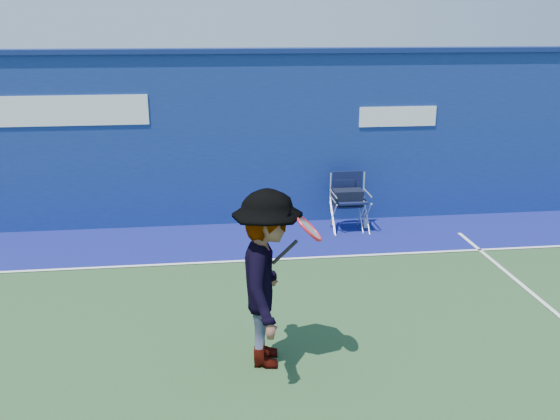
{
  "coord_description": "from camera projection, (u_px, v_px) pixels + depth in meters",
  "views": [
    {
      "loc": [
        0.24,
        -5.21,
        3.5
      ],
      "look_at": [
        1.19,
        2.6,
        1.0
      ],
      "focal_mm": 38.0,
      "sensor_mm": 36.0,
      "label": 1
    }
  ],
  "objects": [
    {
      "name": "ground",
      "position": [
        194.0,
        386.0,
        5.96
      ],
      "size": [
        80.0,
        80.0,
        0.0
      ],
      "primitive_type": "plane",
      "color": "#294927",
      "rests_on": "ground"
    },
    {
      "name": "stadium_wall",
      "position": [
        195.0,
        138.0,
        10.41
      ],
      "size": [
        24.0,
        0.5,
        3.08
      ],
      "color": "navy",
      "rests_on": "ground"
    },
    {
      "name": "out_of_bounds_strip",
      "position": [
        198.0,
        243.0,
        9.84
      ],
      "size": [
        24.0,
        1.8,
        0.01
      ],
      "primitive_type": "cube",
      "color": "navy",
      "rests_on": "ground"
    },
    {
      "name": "court_lines",
      "position": [
        195.0,
        354.0,
        6.53
      ],
      "size": [
        24.0,
        12.0,
        0.01
      ],
      "color": "white",
      "rests_on": "out_of_bounds_strip"
    },
    {
      "name": "directors_chair_left",
      "position": [
        347.0,
        210.0,
        10.37
      ],
      "size": [
        0.51,
        0.47,
        0.86
      ],
      "color": "silver",
      "rests_on": "ground"
    },
    {
      "name": "directors_chair_right",
      "position": [
        350.0,
        213.0,
        10.36
      ],
      "size": [
        0.6,
        0.54,
        1.01
      ],
      "color": "silver",
      "rests_on": "ground"
    },
    {
      "name": "water_bottle",
      "position": [
        366.0,
        221.0,
        10.52
      ],
      "size": [
        0.07,
        0.07,
        0.27
      ],
      "primitive_type": "cylinder",
      "color": "white",
      "rests_on": "ground"
    },
    {
      "name": "tennis_player",
      "position": [
        268.0,
        279.0,
        6.13
      ],
      "size": [
        0.99,
        1.31,
        1.91
      ],
      "color": "#EA4738",
      "rests_on": "ground"
    }
  ]
}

